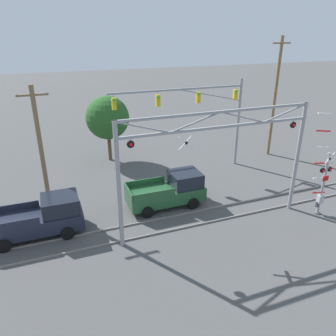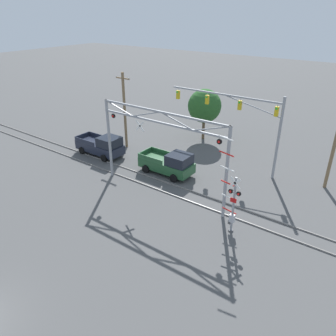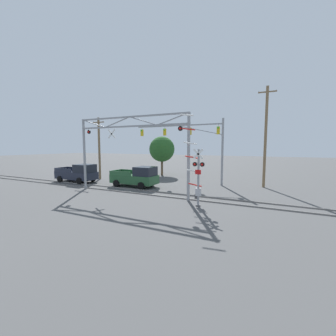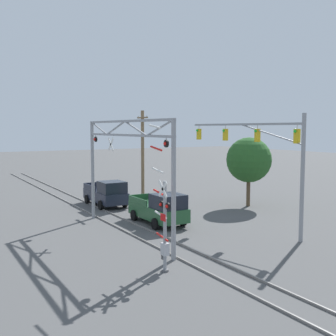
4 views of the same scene
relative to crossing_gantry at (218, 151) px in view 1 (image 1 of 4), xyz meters
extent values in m
cube|color=gray|center=(0.01, 0.28, -4.71)|extent=(80.00, 0.08, 0.10)
cube|color=gray|center=(0.01, 1.72, -4.71)|extent=(80.00, 0.08, 0.10)
cylinder|color=gray|center=(-5.64, 0.00, -1.24)|extent=(0.24, 0.24, 7.04)
cylinder|color=gray|center=(5.67, 0.00, -1.24)|extent=(0.24, 0.24, 7.04)
cube|color=gray|center=(0.01, 0.00, 1.37)|extent=(11.55, 0.14, 0.14)
cube|color=gray|center=(0.01, 0.00, 2.20)|extent=(11.55, 0.14, 0.14)
cube|color=gray|center=(-4.23, 0.00, 1.79)|extent=(2.85, 0.08, 0.91)
cube|color=gray|center=(-1.40, 0.00, 1.79)|extent=(2.85, 0.08, 0.91)
cube|color=gray|center=(1.43, 0.00, 1.79)|extent=(2.85, 0.08, 0.91)
cube|color=gray|center=(4.26, 0.00, 1.79)|extent=(2.85, 0.08, 0.91)
cylinder|color=black|center=(-4.93, 0.00, 1.01)|extent=(0.38, 0.10, 0.38)
sphere|color=red|center=(-4.93, -0.07, 1.01)|extent=(0.18, 0.18, 0.18)
cylinder|color=gray|center=(-4.93, 0.00, 1.25)|extent=(0.04, 0.04, 0.10)
cylinder|color=black|center=(4.95, 0.00, 1.01)|extent=(0.38, 0.10, 0.38)
sphere|color=red|center=(4.95, -0.07, 1.01)|extent=(0.18, 0.18, 0.18)
cylinder|color=gray|center=(4.95, 0.00, 1.25)|extent=(0.04, 0.04, 0.10)
cube|color=white|center=(-1.97, -0.10, 0.75)|extent=(0.88, 0.03, 0.88)
cube|color=white|center=(-1.97, -0.10, 0.75)|extent=(0.88, 0.03, 0.88)
cylinder|color=black|center=(-1.97, -0.12, 0.75)|extent=(0.04, 0.04, 0.02)
cylinder|color=gray|center=(6.92, -1.21, -2.68)|extent=(0.16, 0.16, 4.18)
cylinder|color=#59595B|center=(6.92, -1.21, -4.71)|extent=(0.35, 0.35, 0.10)
cube|color=white|center=(6.92, -1.32, -0.94)|extent=(0.78, 0.03, 0.78)
cube|color=white|center=(6.92, -1.32, -0.94)|extent=(0.78, 0.03, 0.78)
cylinder|color=black|center=(6.92, -1.35, -0.94)|extent=(0.04, 0.04, 0.02)
cylinder|color=black|center=(6.64, -1.21, -1.69)|extent=(0.32, 0.09, 0.32)
sphere|color=red|center=(6.64, -1.27, -1.69)|extent=(0.16, 0.16, 0.16)
cylinder|color=black|center=(7.20, -1.21, -1.69)|extent=(0.32, 0.09, 0.32)
sphere|color=red|center=(7.20, -1.27, -1.69)|extent=(0.16, 0.16, 0.16)
cube|color=gray|center=(6.92, -1.21, -1.69)|extent=(0.64, 0.06, 0.06)
cube|color=red|center=(6.92, -1.31, -2.24)|extent=(0.44, 0.02, 0.32)
cube|color=#B2B2B7|center=(6.92, -1.21, -3.71)|extent=(0.36, 0.28, 0.56)
cylinder|color=red|center=(6.67, -1.21, -3.21)|extent=(1.03, 0.09, 0.23)
cylinder|color=white|center=(6.53, -1.21, -2.19)|extent=(1.03, 0.09, 0.23)
cylinder|color=red|center=(6.39, -1.21, -1.18)|extent=(1.03, 0.09, 0.23)
cylinder|color=white|center=(6.25, -1.21, -0.16)|extent=(1.03, 0.09, 0.23)
cylinder|color=red|center=(6.11, -1.21, 0.85)|extent=(1.03, 0.09, 0.23)
cylinder|color=white|center=(5.97, -1.21, 1.86)|extent=(1.03, 0.09, 0.23)
cube|color=#3F3F42|center=(6.79, -1.21, -4.06)|extent=(0.24, 0.12, 0.36)
cylinder|color=gray|center=(6.47, 8.12, -1.06)|extent=(0.24, 0.24, 7.40)
cube|color=gray|center=(1.00, 8.12, 2.04)|extent=(10.93, 0.14, 0.14)
cube|color=gray|center=(3.74, 8.12, 1.44)|extent=(5.48, 0.08, 1.28)
cylinder|color=gray|center=(-3.96, 8.12, 1.89)|extent=(0.04, 0.04, 0.30)
cube|color=gold|center=(-3.96, 8.12, 1.32)|extent=(0.30, 0.26, 0.84)
sphere|color=green|center=(-3.96, 7.96, 1.61)|extent=(0.18, 0.18, 0.18)
cylinder|color=gray|center=(-0.65, 8.12, 1.89)|extent=(0.04, 0.04, 0.30)
cube|color=gold|center=(-0.65, 8.12, 1.32)|extent=(0.30, 0.26, 0.84)
sphere|color=green|center=(-0.65, 7.96, 1.61)|extent=(0.18, 0.18, 0.18)
cylinder|color=gray|center=(2.66, 8.12, 1.89)|extent=(0.04, 0.04, 0.30)
cube|color=gold|center=(2.66, 8.12, 1.32)|extent=(0.30, 0.26, 0.84)
sphere|color=green|center=(2.66, 7.96, 1.61)|extent=(0.18, 0.18, 0.18)
cylinder|color=gray|center=(5.97, 8.12, 1.89)|extent=(0.04, 0.04, 0.30)
cube|color=gold|center=(5.97, 8.12, 1.32)|extent=(0.30, 0.26, 0.84)
sphere|color=green|center=(5.97, 7.96, 1.61)|extent=(0.18, 0.18, 0.18)
cube|color=#23512D|center=(-1.89, 3.28, -3.94)|extent=(5.11, 2.08, 0.90)
cube|color=black|center=(-0.47, 3.28, -3.02)|extent=(1.96, 1.91, 0.94)
cube|color=#23512D|center=(-2.97, 2.28, -3.28)|extent=(2.75, 0.08, 0.42)
cube|color=#23512D|center=(-2.97, 4.28, -3.28)|extent=(2.75, 0.08, 0.42)
cube|color=#23512D|center=(-4.40, 3.28, -3.28)|extent=(0.10, 2.00, 0.42)
cylinder|color=black|center=(-0.31, 2.23, -4.39)|extent=(0.76, 0.24, 0.76)
cylinder|color=black|center=(-0.31, 4.33, -4.39)|extent=(0.76, 0.24, 0.76)
cylinder|color=black|center=(-3.47, 2.23, -4.39)|extent=(0.76, 0.24, 0.76)
cylinder|color=black|center=(-3.47, 4.33, -4.39)|extent=(0.76, 0.24, 0.76)
cube|color=#1E2333|center=(-10.03, 2.69, -3.94)|extent=(5.28, 2.08, 0.90)
cube|color=black|center=(-8.55, 2.69, -3.02)|extent=(2.03, 1.91, 0.94)
cube|color=#1E2333|center=(-11.14, 1.70, -3.28)|extent=(2.85, 0.08, 0.42)
cube|color=#1E2333|center=(-11.14, 3.69, -3.28)|extent=(2.85, 0.08, 0.42)
cylinder|color=black|center=(-8.39, 1.64, -4.39)|extent=(0.76, 0.24, 0.76)
cylinder|color=black|center=(-8.39, 3.75, -4.39)|extent=(0.76, 0.24, 0.76)
cylinder|color=black|center=(-11.66, 1.64, -4.39)|extent=(0.76, 0.24, 0.76)
cylinder|color=black|center=(-11.66, 3.75, -4.39)|extent=(0.76, 0.24, 0.76)
cylinder|color=brown|center=(-9.19, 5.85, -0.74)|extent=(0.28, 0.28, 8.05)
cube|color=brown|center=(-9.19, 5.85, 2.69)|extent=(1.80, 0.12, 0.12)
cylinder|color=silver|center=(-10.01, 5.85, 2.79)|extent=(0.08, 0.08, 0.12)
cylinder|color=silver|center=(-8.37, 5.85, 2.79)|extent=(0.08, 0.08, 0.12)
cylinder|color=brown|center=(10.71, 9.07, 0.49)|extent=(0.28, 0.28, 10.51)
cube|color=brown|center=(10.71, 9.07, 5.15)|extent=(1.80, 0.12, 0.12)
cylinder|color=silver|center=(9.89, 9.07, 5.25)|extent=(0.08, 0.08, 0.12)
cylinder|color=silver|center=(11.53, 9.07, 5.25)|extent=(0.08, 0.08, 0.12)
cylinder|color=brown|center=(-3.63, 12.96, -3.47)|extent=(0.32, 0.32, 2.59)
sphere|color=#265623|center=(-3.63, 12.96, -0.85)|extent=(3.77, 3.77, 3.77)
camera|label=1|loc=(-8.64, -14.89, 6.21)|focal=35.00mm
camera|label=2|loc=(14.17, -18.63, 9.15)|focal=35.00mm
camera|label=3|loc=(12.15, -16.61, -0.36)|focal=24.00mm
camera|label=4|loc=(23.18, -10.57, 1.78)|focal=45.00mm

